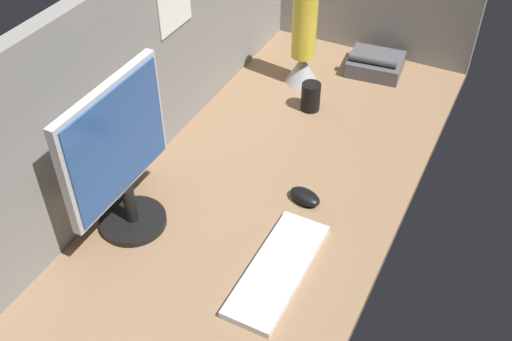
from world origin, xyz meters
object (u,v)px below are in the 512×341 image
object	(u,v)px
keyboard	(278,269)
monitor	(119,155)
mug_black_travel	(311,97)
desk_phone	(375,64)
mouse	(305,197)
lava_lamp	(304,42)

from	to	relation	value
keyboard	monitor	bearing A→B (deg)	93.23
monitor	keyboard	size ratio (longest dim) A/B	1.18
mug_black_travel	keyboard	bearing A→B (deg)	-163.54
desk_phone	mouse	bearing A→B (deg)	-176.78
desk_phone	lava_lamp	bearing A→B (deg)	130.50
lava_lamp	desk_phone	size ratio (longest dim) A/B	1.83
monitor	mouse	world-z (taller)	monitor
lava_lamp	mug_black_travel	bearing A→B (deg)	-146.61
monitor	mouse	distance (cm)	53.00
mouse	desk_phone	size ratio (longest dim) A/B	0.46
monitor	mug_black_travel	world-z (taller)	monitor
monitor	mouse	xyz separation A→B (cm)	(28.86, -38.63, -21.99)
mouse	mug_black_travel	world-z (taller)	mug_black_travel
monitor	mug_black_travel	distance (cm)	76.70
mouse	desk_phone	world-z (taller)	desk_phone
keyboard	mouse	xyz separation A→B (cm)	(26.45, 4.08, 0.70)
lava_lamp	mouse	bearing A→B (deg)	-155.60
keyboard	mouse	bearing A→B (deg)	8.77
keyboard	mug_black_travel	size ratio (longest dim) A/B	3.80
monitor	keyboard	distance (cm)	48.42
mouse	lava_lamp	size ratio (longest dim) A/B	0.25
monitor	desk_phone	bearing A→B (deg)	-18.44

